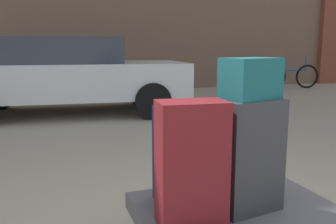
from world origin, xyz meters
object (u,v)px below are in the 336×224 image
object	(u,v)px
luggage_cart	(236,217)
bollard_kerb_mid	(230,83)
suitcase_maroon_front_left	(191,164)
suitcase_navy_rear_right	(189,153)
bicycle_leaning	(291,76)
bollard_kerb_far	(271,81)
duffel_bag_teal_topmost_pile	(251,79)
bollard_kerb_near	(183,84)
parked_car	(66,74)
suitcase_charcoal_stacked_top	(248,155)

from	to	relation	value
luggage_cart	bollard_kerb_mid	bearing A→B (deg)	61.64
suitcase_maroon_front_left	suitcase_navy_rear_right	bearing A→B (deg)	75.38
bicycle_leaning	bollard_kerb_mid	size ratio (longest dim) A/B	2.40
bollard_kerb_mid	bollard_kerb_far	distance (m)	1.21
luggage_cart	duffel_bag_teal_topmost_pile	distance (m)	0.81
duffel_bag_teal_topmost_pile	bollard_kerb_near	distance (m)	6.80
bollard_kerb_near	parked_car	bearing A→B (deg)	-158.98
parked_car	bollard_kerb_far	bearing A→B (deg)	11.50
bollard_kerb_mid	suitcase_charcoal_stacked_top	bearing A→B (deg)	-117.94
luggage_cart	parked_car	size ratio (longest dim) A/B	0.25
bollard_kerb_near	bollard_kerb_far	distance (m)	2.46
bollard_kerb_mid	bollard_kerb_far	xyz separation A→B (m)	(1.21, 0.00, 0.00)
suitcase_navy_rear_right	suitcase_maroon_front_left	size ratio (longest dim) A/B	0.89
luggage_cart	suitcase_maroon_front_left	size ratio (longest dim) A/B	1.74
suitcase_navy_rear_right	duffel_bag_teal_topmost_pile	world-z (taller)	duffel_bag_teal_topmost_pile
bollard_kerb_near	bollard_kerb_far	xyz separation A→B (m)	(2.46, 0.00, 0.00)
suitcase_charcoal_stacked_top	bollard_kerb_mid	distance (m)	7.26
bicycle_leaning	bollard_kerb_far	world-z (taller)	bicycle_leaning
parked_car	bicycle_leaning	world-z (taller)	parked_car
bollard_kerb_far	duffel_bag_teal_topmost_pile	bearing A→B (deg)	-125.72
luggage_cart	suitcase_navy_rear_right	bearing A→B (deg)	139.14
suitcase_maroon_front_left	bicycle_leaning	world-z (taller)	suitcase_maroon_front_left
suitcase_maroon_front_left	bollard_kerb_near	bearing A→B (deg)	74.50
suitcase_charcoal_stacked_top	bollard_kerb_far	distance (m)	7.90
suitcase_charcoal_stacked_top	suitcase_navy_rear_right	size ratio (longest dim) A/B	1.10
suitcase_charcoal_stacked_top	bollard_kerb_mid	size ratio (longest dim) A/B	0.87
suitcase_maroon_front_left	bollard_kerb_far	world-z (taller)	suitcase_maroon_front_left
suitcase_navy_rear_right	bollard_kerb_near	distance (m)	6.63
suitcase_navy_rear_right	parked_car	distance (m)	5.13
bicycle_leaning	bollard_kerb_far	xyz separation A→B (m)	(-1.50, -1.13, -0.01)
luggage_cart	suitcase_charcoal_stacked_top	distance (m)	0.39
bicycle_leaning	bollard_kerb_far	bearing A→B (deg)	-143.07
bollard_kerb_far	parked_car	bearing A→B (deg)	-168.50
bollard_kerb_mid	suitcase_maroon_front_left	bearing A→B (deg)	-120.18
luggage_cart	duffel_bag_teal_topmost_pile	world-z (taller)	duffel_bag_teal_topmost_pile
suitcase_navy_rear_right	suitcase_maroon_front_left	xyz separation A→B (m)	(-0.12, -0.31, 0.04)
luggage_cart	bicycle_leaning	size ratio (longest dim) A/B	0.65
suitcase_maroon_front_left	bollard_kerb_mid	world-z (taller)	suitcase_maroon_front_left
suitcase_charcoal_stacked_top	duffel_bag_teal_topmost_pile	bearing A→B (deg)	0.00
suitcase_maroon_front_left	bollard_kerb_near	distance (m)	6.97
luggage_cart	bollard_kerb_far	distance (m)	7.88
bicycle_leaning	parked_car	bearing A→B (deg)	-161.95
bicycle_leaning	bollard_kerb_mid	bearing A→B (deg)	-157.39
parked_car	suitcase_charcoal_stacked_top	bearing A→B (deg)	-83.38
luggage_cart	suitcase_navy_rear_right	world-z (taller)	suitcase_navy_rear_right
suitcase_navy_rear_right	duffel_bag_teal_topmost_pile	xyz separation A→B (m)	(0.26, -0.23, 0.45)
duffel_bag_teal_topmost_pile	bollard_kerb_far	size ratio (longest dim) A/B	0.42
suitcase_maroon_front_left	bollard_kerb_near	xyz separation A→B (m)	(2.52, 6.49, -0.30)
bollard_kerb_far	suitcase_navy_rear_right	bearing A→B (deg)	-128.24
luggage_cart	parked_car	bearing A→B (deg)	96.29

